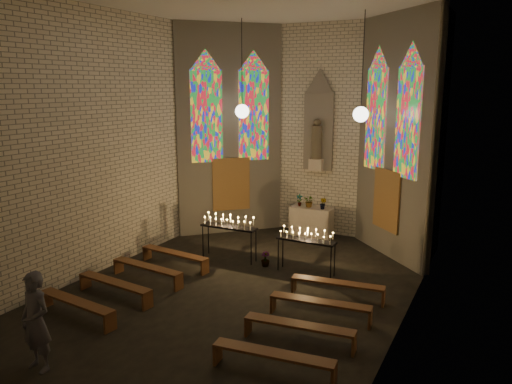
% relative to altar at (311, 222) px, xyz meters
% --- Properties ---
extents(floor, '(12.00, 12.00, 0.00)m').
position_rel_altar_xyz_m(floor, '(0.00, -5.45, -0.50)').
color(floor, black).
rests_on(floor, ground).
extents(room, '(8.22, 12.43, 7.00)m').
position_rel_altar_xyz_m(room, '(-0.00, -2.08, 3.22)').
color(room, beige).
rests_on(room, ground).
extents(altar, '(1.40, 0.60, 1.00)m').
position_rel_altar_xyz_m(altar, '(0.00, 0.00, 0.00)').
color(altar, beige).
rests_on(altar, ground).
extents(flower_vase_left, '(0.25, 0.20, 0.41)m').
position_rel_altar_xyz_m(flower_vase_left, '(-0.44, -0.02, 0.71)').
color(flower_vase_left, '#4C723F').
rests_on(flower_vase_left, altar).
extents(flower_vase_center, '(0.45, 0.41, 0.42)m').
position_rel_altar_xyz_m(flower_vase_center, '(-0.08, -0.02, 0.71)').
color(flower_vase_center, '#4C723F').
rests_on(flower_vase_center, altar).
extents(flower_vase_right, '(0.26, 0.23, 0.40)m').
position_rel_altar_xyz_m(flower_vase_right, '(0.43, -0.10, 0.70)').
color(flower_vase_right, '#4C723F').
rests_on(flower_vase_right, altar).
extents(aisle_flower_pot, '(0.31, 0.31, 0.43)m').
position_rel_altar_xyz_m(aisle_flower_pot, '(-0.11, -3.31, -0.29)').
color(aisle_flower_pot, '#4C723F').
rests_on(aisle_flower_pot, ground).
extents(votive_stand_left, '(1.71, 0.45, 1.25)m').
position_rel_altar_xyz_m(votive_stand_left, '(-1.32, -3.25, 0.57)').
color(votive_stand_left, black).
rests_on(votive_stand_left, ground).
extents(votive_stand_right, '(1.62, 0.40, 1.19)m').
position_rel_altar_xyz_m(votive_stand_right, '(1.10, -3.29, 0.52)').
color(votive_stand_right, black).
rests_on(votive_stand_right, ground).
extents(pew_left_0, '(2.24, 0.54, 0.43)m').
position_rel_altar_xyz_m(pew_left_0, '(-2.37, -4.49, -0.15)').
color(pew_left_0, '#543018').
rests_on(pew_left_0, ground).
extents(pew_right_0, '(2.24, 0.54, 0.43)m').
position_rel_altar_xyz_m(pew_right_0, '(2.37, -4.49, -0.15)').
color(pew_right_0, '#543018').
rests_on(pew_right_0, ground).
extents(pew_left_1, '(2.24, 0.54, 0.43)m').
position_rel_altar_xyz_m(pew_left_1, '(-2.37, -5.69, -0.15)').
color(pew_left_1, '#543018').
rests_on(pew_left_1, ground).
extents(pew_right_1, '(2.24, 0.54, 0.43)m').
position_rel_altar_xyz_m(pew_right_1, '(2.37, -5.69, -0.15)').
color(pew_right_1, '#543018').
rests_on(pew_right_1, ground).
extents(pew_left_2, '(2.24, 0.54, 0.43)m').
position_rel_altar_xyz_m(pew_left_2, '(-2.37, -6.89, -0.15)').
color(pew_left_2, '#543018').
rests_on(pew_left_2, ground).
extents(pew_right_2, '(2.24, 0.54, 0.43)m').
position_rel_altar_xyz_m(pew_right_2, '(2.37, -6.89, -0.15)').
color(pew_right_2, '#543018').
rests_on(pew_right_2, ground).
extents(pew_left_3, '(2.24, 0.54, 0.43)m').
position_rel_altar_xyz_m(pew_left_3, '(-2.37, -8.09, -0.15)').
color(pew_left_3, '#543018').
rests_on(pew_left_3, ground).
extents(pew_right_3, '(2.24, 0.54, 0.43)m').
position_rel_altar_xyz_m(pew_right_3, '(2.37, -8.09, -0.15)').
color(pew_right_3, '#543018').
rests_on(pew_right_3, ground).
extents(visitor, '(0.69, 0.48, 1.83)m').
position_rel_altar_xyz_m(visitor, '(-1.44, -9.84, 0.41)').
color(visitor, '#474750').
rests_on(visitor, ground).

